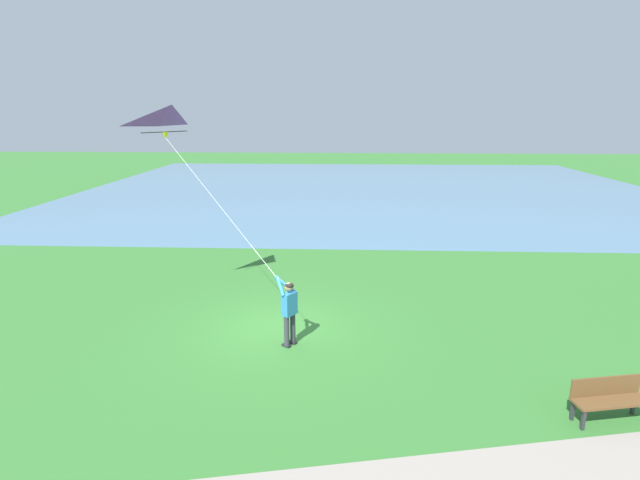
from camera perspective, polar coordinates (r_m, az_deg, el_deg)
The scene contains 5 objects.
ground_plane at distance 14.06m, azimuth -5.02°, elevation -10.25°, with size 120.00×120.00×0.00m, color #33702D.
lake_water at distance 39.38m, azimuth 5.84°, elevation 6.03°, with size 36.00×44.00×0.01m, color teal.
person_kite_flyer at distance 12.72m, azimuth -3.66°, elevation -7.85°, with size 0.55×0.62×1.83m.
flying_kite at distance 15.07m, azimuth -16.76°, elevation 12.78°, with size 3.33×4.04×4.21m.
park_bench_near_walkway at distance 11.57m, azimuth 30.54°, elevation -15.40°, with size 0.73×1.56×0.88m.
Camera 1 is at (12.62, 1.79, 5.93)m, focal length 27.52 mm.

